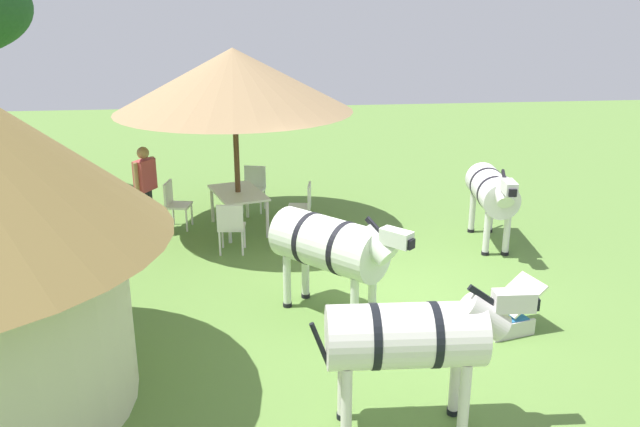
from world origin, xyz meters
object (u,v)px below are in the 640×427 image
object	(u,v)px
zebra_nearest_camera	(332,246)
patio_chair_near_lawn	(174,202)
patio_dining_table	(238,196)
zebra_by_umbrella	(411,337)
patio_chair_east_end	(304,204)
zebra_toward_hut	(492,192)
patio_chair_near_hut	(231,225)
shade_umbrella	(233,80)
guest_beside_umbrella	(145,182)
patio_chair_west_end	(254,185)
striped_lounge_chair	(507,311)

from	to	relation	value
zebra_nearest_camera	patio_chair_near_lawn	bearing A→B (deg)	-100.85
patio_chair_near_lawn	zebra_nearest_camera	bearing A→B (deg)	42.94
patio_dining_table	zebra_by_umbrella	world-z (taller)	zebra_by_umbrella
patio_chair_east_end	zebra_toward_hut	size ratio (longest dim) A/B	0.41
patio_chair_near_hut	zebra_nearest_camera	size ratio (longest dim) A/B	0.50
shade_umbrella	guest_beside_umbrella	world-z (taller)	shade_umbrella
zebra_nearest_camera	zebra_toward_hut	world-z (taller)	zebra_nearest_camera
shade_umbrella	zebra_toward_hut	distance (m)	4.91
zebra_nearest_camera	zebra_toward_hut	xyz separation A→B (m)	(2.39, -3.12, -0.06)
patio_chair_near_lawn	patio_chair_near_hut	size ratio (longest dim) A/B	1.00
patio_dining_table	patio_chair_west_end	world-z (taller)	patio_chair_west_end
zebra_by_umbrella	patio_chair_near_hut	bearing A→B (deg)	-156.80
zebra_toward_hut	patio_chair_near_lawn	bearing A→B (deg)	-8.05
zebra_toward_hut	striped_lounge_chair	bearing A→B (deg)	80.85
patio_chair_near_hut	patio_chair_west_end	xyz separation A→B (m)	(2.39, -0.43, 0.00)
patio_chair_east_end	zebra_nearest_camera	distance (m)	3.51
shade_umbrella	patio_chair_near_lawn	world-z (taller)	shade_umbrella
zebra_by_umbrella	striped_lounge_chair	bearing A→B (deg)	139.27
patio_dining_table	striped_lounge_chair	size ratio (longest dim) A/B	1.71
shade_umbrella	zebra_by_umbrella	xyz separation A→B (m)	(-6.18, -1.71, -1.77)
patio_chair_west_end	guest_beside_umbrella	size ratio (longest dim) A/B	0.56
striped_lounge_chair	patio_dining_table	bearing A→B (deg)	24.83
shade_umbrella	patio_chair_near_hut	distance (m)	2.57
patio_chair_near_lawn	zebra_by_umbrella	distance (m)	7.05
zebra_toward_hut	patio_chair_west_end	bearing A→B (deg)	-24.09
patio_chair_east_end	patio_dining_table	bearing A→B (deg)	90.00
striped_lounge_chair	zebra_nearest_camera	bearing A→B (deg)	59.91
shade_umbrella	striped_lounge_chair	world-z (taller)	shade_umbrella
patio_chair_near_lawn	guest_beside_umbrella	xyz separation A→B (m)	(-0.16, 0.47, 0.45)
shade_umbrella	patio_chair_near_hut	xyz separation A→B (m)	(-1.21, 0.12, -2.27)
patio_chair_near_hut	zebra_by_umbrella	size ratio (longest dim) A/B	0.41
patio_dining_table	patio_chair_near_lawn	bearing A→B (deg)	79.40
patio_chair_east_end	striped_lounge_chair	size ratio (longest dim) A/B	1.00
patio_chair_near_hut	zebra_nearest_camera	world-z (taller)	zebra_nearest_camera
patio_chair_near_hut	striped_lounge_chair	bearing A→B (deg)	-34.74
patio_dining_table	striped_lounge_chair	world-z (taller)	patio_dining_table
patio_dining_table	zebra_by_umbrella	distance (m)	6.42
shade_umbrella	patio_dining_table	distance (m)	2.13
zebra_nearest_camera	patio_dining_table	bearing A→B (deg)	-114.14
guest_beside_umbrella	zebra_nearest_camera	world-z (taller)	guest_beside_umbrella
patio_chair_west_end	zebra_by_umbrella	world-z (taller)	zebra_by_umbrella
patio_chair_near_lawn	patio_chair_west_end	bearing A→B (deg)	132.93
patio_chair_near_hut	zebra_toward_hut	xyz separation A→B (m)	(-0.06, -4.50, 0.45)
patio_chair_near_hut	guest_beside_umbrella	bearing A→B (deg)	146.19
zebra_nearest_camera	zebra_by_umbrella	bearing A→B (deg)	56.78
patio_chair_near_lawn	shade_umbrella	bearing A→B (deg)	90.00
shade_umbrella	patio_chair_west_end	bearing A→B (deg)	-14.74
patio_chair_near_lawn	zebra_by_umbrella	bearing A→B (deg)	35.01
striped_lounge_chair	zebra_toward_hut	world-z (taller)	zebra_toward_hut
patio_chair_near_lawn	zebra_nearest_camera	distance (m)	4.64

